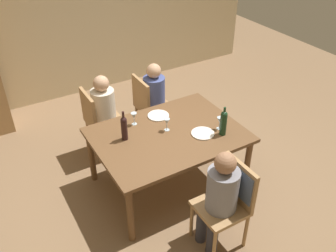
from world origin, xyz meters
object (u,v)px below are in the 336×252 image
object	(u,v)px
person_man_bearded	(106,109)
dinner_plate_guest_left	(203,133)
wine_glass_near_left	(167,122)
dining_table	(168,139)
chair_near	(232,193)
wine_glass_near_right	(134,116)
wine_bottle_dark_red	(124,127)
person_man_guest	(220,195)
person_woman_host	(156,95)
dinner_plate_host	(158,116)
wine_glass_centre	(220,121)
chair_far_right	(149,104)
wine_bottle_tall_green	(223,122)
chair_far_left	(98,119)

from	to	relation	value
person_man_bearded	dinner_plate_guest_left	size ratio (longest dim) A/B	4.36
wine_glass_near_left	dinner_plate_guest_left	size ratio (longest dim) A/B	0.59
dining_table	wine_glass_near_left	bearing A→B (deg)	69.92
dining_table	wine_glass_near_left	world-z (taller)	wine_glass_near_left
chair_near	dinner_plate_guest_left	distance (m)	0.82
wine_glass_near_right	wine_bottle_dark_red	bearing A→B (deg)	-135.78
person_man_guest	wine_bottle_dark_red	size ratio (longest dim) A/B	3.25
chair_near	person_woman_host	world-z (taller)	person_woman_host
person_man_bearded	dinner_plate_host	distance (m)	0.75
wine_glass_centre	wine_glass_near_left	bearing A→B (deg)	152.13
wine_glass_near_right	chair_far_right	bearing A→B (deg)	50.53
dining_table	dinner_plate_guest_left	size ratio (longest dim) A/B	6.34
wine_glass_centre	dinner_plate_guest_left	bearing A→B (deg)	177.64
dining_table	wine_glass_near_left	xyz separation A→B (m)	(0.02, 0.07, 0.18)
wine_bottle_tall_green	wine_glass_centre	size ratio (longest dim) A/B	2.28
wine_bottle_tall_green	wine_glass_near_right	world-z (taller)	wine_bottle_tall_green
dining_table	dinner_plate_host	distance (m)	0.38
wine_glass_near_left	wine_glass_centre	bearing A→B (deg)	-27.87
dining_table	chair_near	bearing A→B (deg)	-82.78
person_man_bearded	wine_glass_near_right	xyz separation A→B (m)	(0.10, -0.62, 0.20)
chair_far_left	wine_bottle_tall_green	bearing A→B (deg)	36.71
chair_far_right	chair_far_left	size ratio (longest dim) A/B	1.00
dining_table	wine_glass_near_left	size ratio (longest dim) A/B	10.82
person_woman_host	wine_glass_near_right	world-z (taller)	person_woman_host
wine_glass_near_left	chair_far_right	bearing A→B (deg)	74.58
dinner_plate_host	person_man_bearded	bearing A→B (deg)	124.50
wine_bottle_tall_green	chair_far_left	bearing A→B (deg)	126.71
wine_bottle_tall_green	person_man_guest	bearing A→B (deg)	-128.73
person_woman_host	person_man_guest	xyz separation A→B (m)	(-0.41, -1.95, 0.01)
wine_bottle_dark_red	dinner_plate_host	xyz separation A→B (m)	(0.53, 0.22, -0.14)
wine_bottle_dark_red	dinner_plate_guest_left	world-z (taller)	wine_bottle_dark_red
person_woman_host	wine_glass_near_right	xyz separation A→B (m)	(-0.62, -0.62, 0.20)
person_man_guest	wine_glass_near_left	size ratio (longest dim) A/B	7.48
wine_glass_near_left	dining_table	bearing A→B (deg)	-110.08
wine_bottle_tall_green	dinner_plate_host	bearing A→B (deg)	122.28
dining_table	dinner_plate_host	world-z (taller)	dinner_plate_host
chair_near	wine_glass_near_right	size ratio (longest dim) A/B	6.17
dinner_plate_host	wine_bottle_dark_red	bearing A→B (deg)	-157.81
wine_bottle_tall_green	dinner_plate_host	distance (m)	0.81
chair_far_left	dinner_plate_host	xyz separation A→B (m)	(0.53, -0.61, 0.21)
chair_far_left	wine_bottle_tall_green	xyz separation A→B (m)	(0.96, -1.29, 0.35)
chair_far_right	wine_glass_centre	distance (m)	1.25
dining_table	chair_near	distance (m)	0.99
wine_glass_near_right	dinner_plate_host	distance (m)	0.33
person_man_bearded	dinner_plate_host	bearing A→B (deg)	34.50
wine_glass_near_left	chair_far_left	bearing A→B (deg)	117.44
person_man_guest	dinner_plate_host	distance (m)	1.35
chair_near	chair_far_left	bearing A→B (deg)	16.36
dining_table	dinner_plate_host	bearing A→B (deg)	77.21
person_man_guest	dinner_plate_host	xyz separation A→B (m)	(0.11, 1.34, 0.09)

